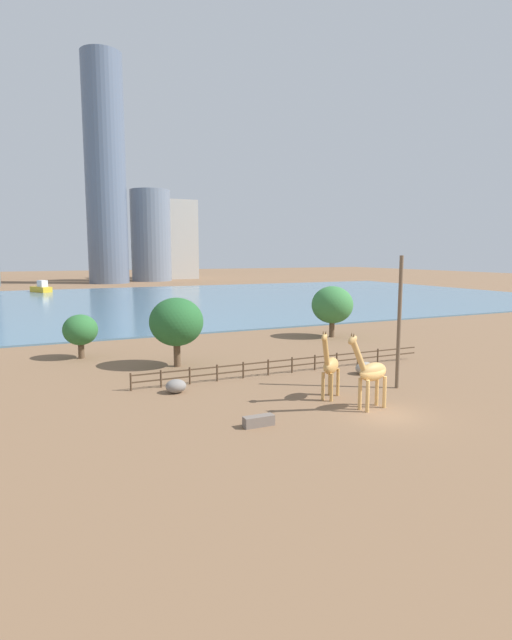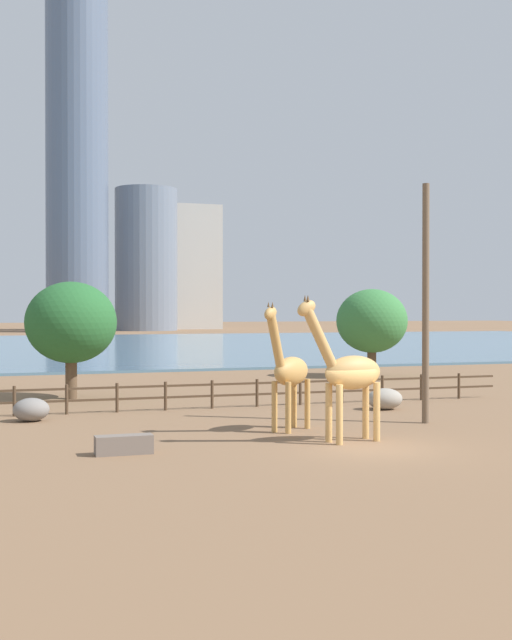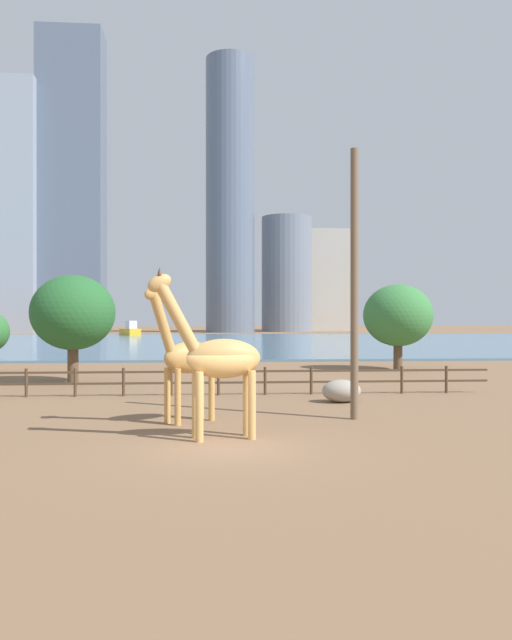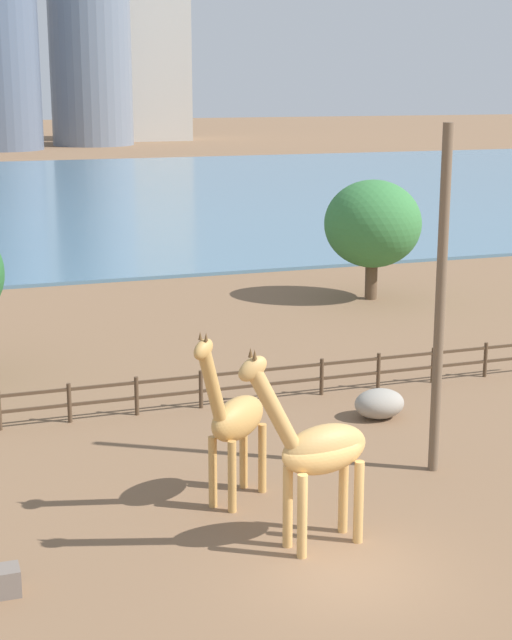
{
  "view_description": "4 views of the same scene",
  "coord_description": "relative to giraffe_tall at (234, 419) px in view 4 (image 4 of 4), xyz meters",
  "views": [
    {
      "loc": [
        -19.37,
        -23.19,
        9.74
      ],
      "look_at": [
        2.41,
        24.1,
        2.78
      ],
      "focal_mm": 28.0,
      "sensor_mm": 36.0,
      "label": 1
    },
    {
      "loc": [
        -11.81,
        -23.61,
        4.53
      ],
      "look_at": [
        1.85,
        17.36,
        4.01
      ],
      "focal_mm": 45.0,
      "sensor_mm": 36.0,
      "label": 2
    },
    {
      "loc": [
        -0.43,
        -17.07,
        3.57
      ],
      "look_at": [
        1.71,
        10.12,
        3.51
      ],
      "focal_mm": 35.0,
      "sensor_mm": 36.0,
      "label": 3
    },
    {
      "loc": [
        -8.39,
        -18.07,
        10.6
      ],
      "look_at": [
        2.64,
        13.68,
        2.44
      ],
      "focal_mm": 55.0,
      "sensor_mm": 36.0,
      "label": 4
    }
  ],
  "objects": [
    {
      "name": "ground_plane",
      "position": [
        1.15,
        75.54,
        -2.25
      ],
      "size": [
        400.0,
        400.0,
        0.0
      ],
      "primitive_type": "plane",
      "color": "brown"
    },
    {
      "name": "harbor_water",
      "position": [
        1.15,
        72.54,
        -2.15
      ],
      "size": [
        180.0,
        86.0,
        0.2
      ],
      "primitive_type": "cube",
      "color": "slate",
      "rests_on": "ground"
    },
    {
      "name": "giraffe_tall",
      "position": [
        0.0,
        0.0,
        0.0
      ],
      "size": [
        2.66,
        2.33,
        4.84
      ],
      "rotation": [
        0.0,
        0.0,
        3.83
      ],
      "color": "tan",
      "rests_on": "ground"
    },
    {
      "name": "giraffe_companion",
      "position": [
        1.02,
        -3.03,
        0.15
      ],
      "size": [
        3.51,
        1.3,
        5.05
      ],
      "rotation": [
        0.0,
        0.0,
        3.33
      ],
      "color": "tan",
      "rests_on": "ground"
    },
    {
      "name": "utility_pole",
      "position": [
        5.94,
        0.21,
        2.55
      ],
      "size": [
        0.28,
        0.28,
        9.6
      ],
      "primitive_type": "cylinder",
      "color": "brown",
      "rests_on": "ground"
    },
    {
      "name": "boulder_near_fence",
      "position": [
        6.45,
        4.67,
        -1.76
      ],
      "size": [
        1.67,
        1.29,
        0.97
      ],
      "primitive_type": "ellipsoid",
      "color": "gray",
      "rests_on": "ground"
    },
    {
      "name": "enclosure_fence",
      "position": [
        0.73,
        7.54,
        -1.49
      ],
      "size": [
        26.12,
        0.14,
        1.3
      ],
      "color": "#4C3826",
      "rests_on": "ground"
    },
    {
      "name": "tree_left_large",
      "position": [
        14.06,
        21.13,
        1.54
      ],
      "size": [
        4.82,
        4.82,
        5.98
      ],
      "color": "brown",
      "rests_on": "ground"
    },
    {
      "name": "skyline_tower_glass",
      "position": [
        36.37,
        163.52,
        12.73
      ],
      "size": [
        12.72,
        12.39,
        29.95
      ],
      "primitive_type": "cube",
      "color": "#B7B2A8",
      "rests_on": "ground"
    },
    {
      "name": "skyline_block_left",
      "position": [
        22.92,
        150.87,
        13.66
      ],
      "size": [
        13.98,
        13.98,
        31.82
      ],
      "primitive_type": "cylinder",
      "color": "slate",
      "rests_on": "ground"
    }
  ]
}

